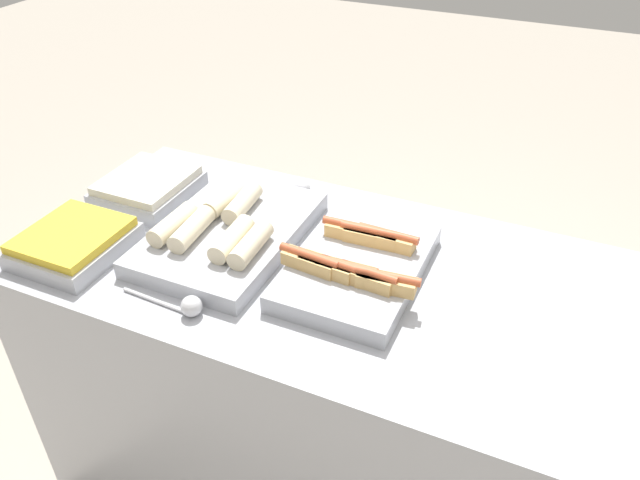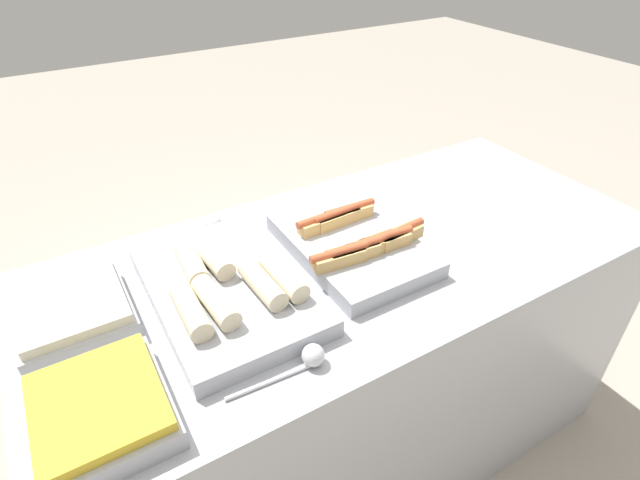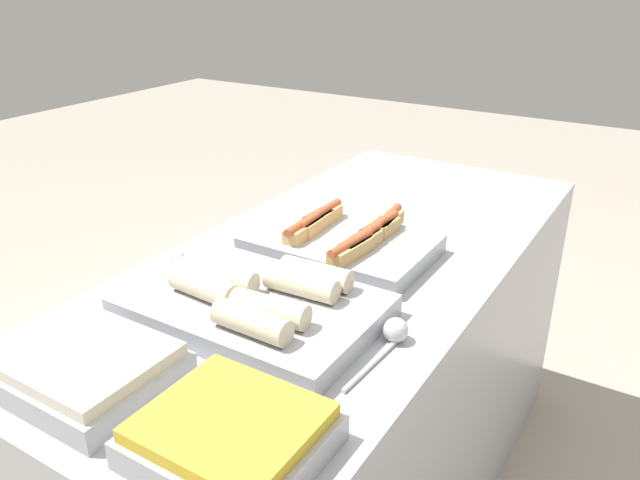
% 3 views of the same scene
% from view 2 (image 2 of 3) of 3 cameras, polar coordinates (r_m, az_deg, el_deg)
% --- Properties ---
extents(ground_plane, '(12.00, 12.00, 0.00)m').
position_cam_2_polar(ground_plane, '(2.13, 3.06, -21.65)').
color(ground_plane, '#ADA393').
extents(counter, '(1.83, 0.82, 0.92)m').
position_cam_2_polar(counter, '(1.76, 3.52, -13.37)').
color(counter, '#A8AAB2').
rests_on(counter, ground_plane).
extents(tray_hotdogs, '(0.37, 0.47, 0.10)m').
position_cam_2_polar(tray_hotdogs, '(1.42, 3.77, -0.27)').
color(tray_hotdogs, '#A8AAB2').
rests_on(tray_hotdogs, counter).
extents(tray_wraps, '(0.36, 0.54, 0.10)m').
position_cam_2_polar(tray_wraps, '(1.28, -10.58, -5.35)').
color(tray_wraps, '#A8AAB2').
rests_on(tray_wraps, counter).
extents(tray_side_front, '(0.25, 0.28, 0.07)m').
position_cam_2_polar(tray_side_front, '(1.10, -23.80, -17.44)').
color(tray_side_front, '#A8AAB2').
rests_on(tray_side_front, counter).
extents(tray_side_back, '(0.25, 0.28, 0.07)m').
position_cam_2_polar(tray_side_back, '(1.33, -26.37, -7.29)').
color(tray_side_back, '#A8AAB2').
rests_on(tray_side_back, counter).
extents(serving_spoon_near, '(0.23, 0.05, 0.05)m').
position_cam_2_polar(serving_spoon_near, '(1.11, -1.39, -13.39)').
color(serving_spoon_near, silver).
rests_on(serving_spoon_near, counter).
extents(serving_spoon_far, '(0.23, 0.05, 0.05)m').
position_cam_2_polar(serving_spoon_far, '(1.55, -12.53, 1.53)').
color(serving_spoon_far, silver).
rests_on(serving_spoon_far, counter).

